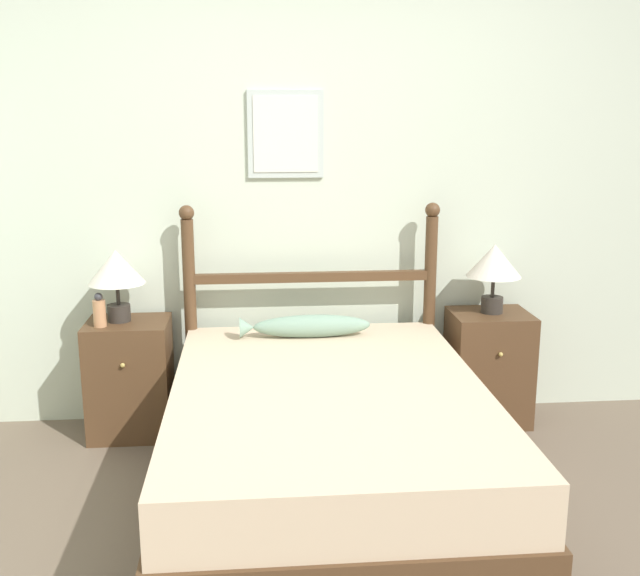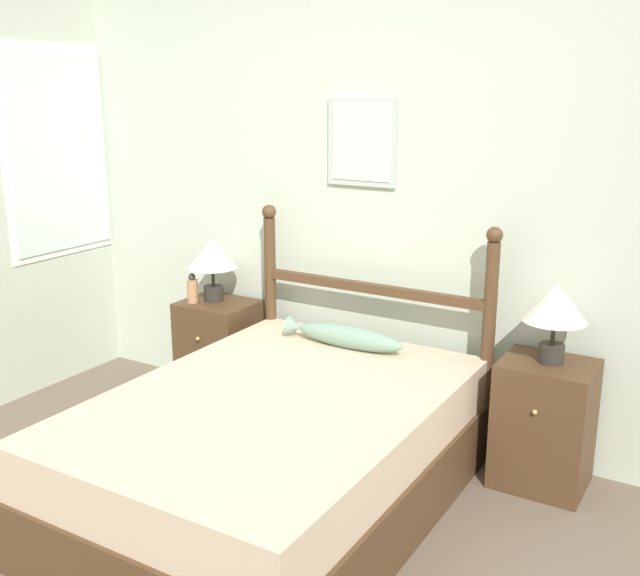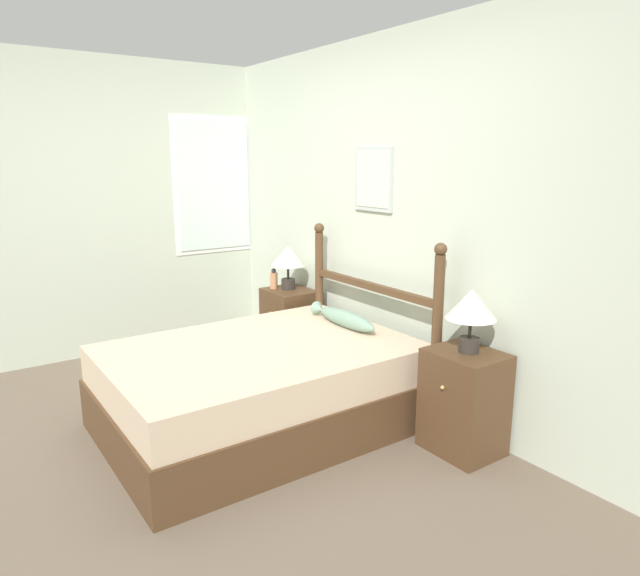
{
  "view_description": "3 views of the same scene",
  "coord_description": "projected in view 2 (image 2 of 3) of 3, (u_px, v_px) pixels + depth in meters",
  "views": [
    {
      "loc": [
        -0.36,
        -2.32,
        1.67
      ],
      "look_at": [
        -0.06,
        1.09,
        0.87
      ],
      "focal_mm": 42.0,
      "sensor_mm": 36.0,
      "label": 1
    },
    {
      "loc": [
        1.67,
        -1.83,
        1.86
      ],
      "look_at": [
        -0.08,
        1.09,
        0.93
      ],
      "focal_mm": 42.0,
      "sensor_mm": 36.0,
      "label": 2
    },
    {
      "loc": [
        2.98,
        -1.0,
        1.72
      ],
      "look_at": [
        -0.03,
        1.11,
        0.87
      ],
      "focal_mm": 32.0,
      "sensor_mm": 36.0,
      "label": 3
    }
  ],
  "objects": [
    {
      "name": "table_lamp_right",
      "position": [
        555.0,
        306.0,
        3.38
      ],
      "size": [
        0.29,
        0.29,
        0.38
      ],
      "color": "#2D2823",
      "rests_on": "nightstand_right"
    },
    {
      "name": "nightstand_right",
      "position": [
        544.0,
        424.0,
        3.53
      ],
      "size": [
        0.42,
        0.38,
        0.62
      ],
      "color": "#4C331E",
      "rests_on": "ground_plane"
    },
    {
      "name": "bed",
      "position": [
        275.0,
        453.0,
        3.33
      ],
      "size": [
        1.36,
        1.91,
        0.55
      ],
      "color": "#4C331E",
      "rests_on": "ground_plane"
    },
    {
      "name": "table_lamp_left",
      "position": [
        212.0,
        256.0,
        4.37
      ],
      "size": [
        0.29,
        0.29,
        0.38
      ],
      "color": "#2D2823",
      "rests_on": "nightstand_left"
    },
    {
      "name": "wall_back",
      "position": [
        396.0,
        199.0,
        3.93
      ],
      "size": [
        6.4,
        0.08,
        2.55
      ],
      "color": "beige",
      "rests_on": "ground_plane"
    },
    {
      "name": "headboard",
      "position": [
        371.0,
        316.0,
        3.99
      ],
      "size": [
        1.38,
        0.08,
        1.21
      ],
      "color": "#4C331E",
      "rests_on": "ground_plane"
    },
    {
      "name": "bottle",
      "position": [
        192.0,
        290.0,
        4.38
      ],
      "size": [
        0.06,
        0.06,
        0.18
      ],
      "color": "tan",
      "rests_on": "nightstand_left"
    },
    {
      "name": "fish_pillow",
      "position": [
        344.0,
        336.0,
        3.85
      ],
      "size": [
        0.67,
        0.12,
        0.12
      ],
      "color": "gray",
      "rests_on": "bed"
    },
    {
      "name": "nightstand_left",
      "position": [
        219.0,
        351.0,
        4.49
      ],
      "size": [
        0.42,
        0.38,
        0.62
      ],
      "color": "#4C331E",
      "rests_on": "ground_plane"
    }
  ]
}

